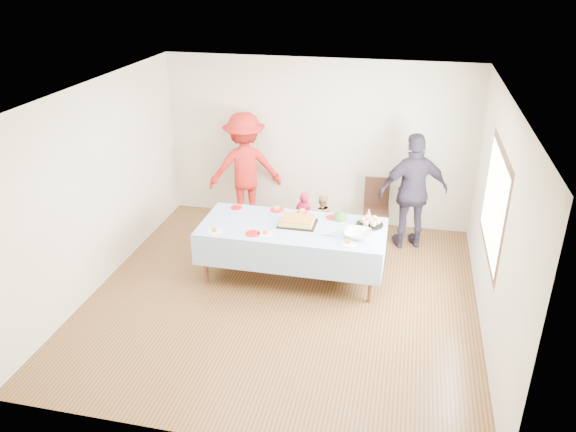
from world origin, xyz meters
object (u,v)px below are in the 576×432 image
(party_table, at_px, (292,230))
(adult_left, at_px, (245,168))
(dining_chair, at_px, (376,204))
(birthday_cake, at_px, (297,221))

(party_table, bearing_deg, adult_left, 124.85)
(party_table, distance_m, adult_left, 2.03)
(party_table, bearing_deg, dining_chair, 57.98)
(party_table, xyz_separation_m, birthday_cake, (0.05, 0.08, 0.10))
(birthday_cake, bearing_deg, adult_left, 127.34)
(party_table, distance_m, dining_chair, 1.94)
(party_table, distance_m, birthday_cake, 0.13)
(party_table, height_order, adult_left, adult_left)
(birthday_cake, relative_size, adult_left, 0.28)
(party_table, relative_size, adult_left, 1.35)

